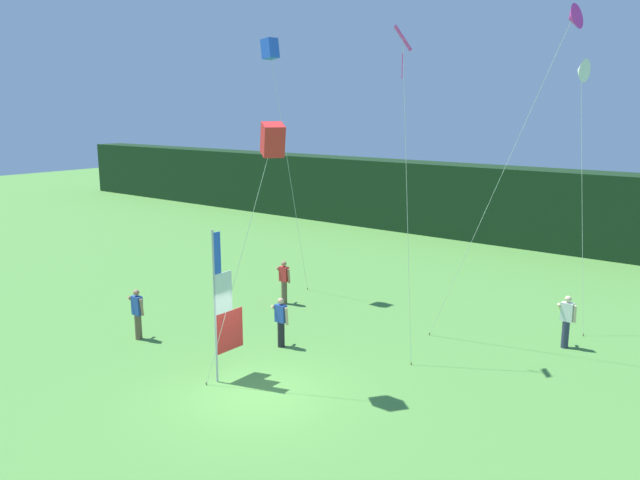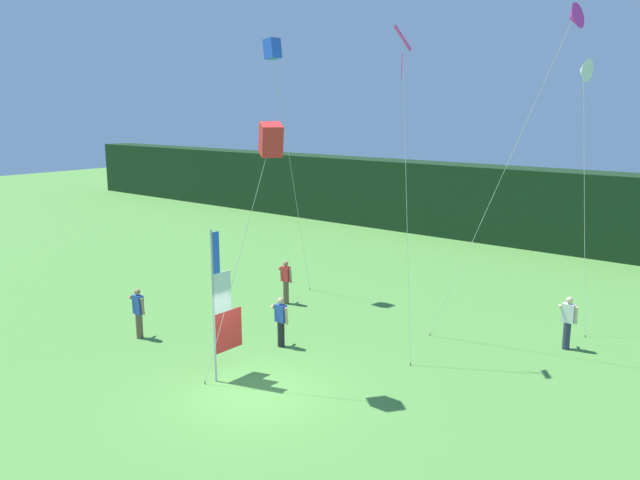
{
  "view_description": "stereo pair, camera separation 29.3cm",
  "coord_description": "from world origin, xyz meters",
  "px_view_note": "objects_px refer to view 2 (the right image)",
  "views": [
    {
      "loc": [
        10.84,
        -11.02,
        7.33
      ],
      "look_at": [
        -0.97,
        3.87,
        3.37
      ],
      "focal_mm": 35.66,
      "sensor_mm": 36.0,
      "label": 1
    },
    {
      "loc": [
        11.07,
        -10.84,
        7.33
      ],
      "look_at": [
        -0.97,
        3.87,
        3.37
      ],
      "focal_mm": 35.66,
      "sensor_mm": 36.0,
      "label": 2
    }
  ],
  "objects_px": {
    "person_far_left": "(281,321)",
    "kite_red_box_2": "(271,140)",
    "kite_blue_box_3": "(273,50)",
    "kite_magenta_delta_0": "(573,20)",
    "person_near_banner": "(139,312)",
    "kite_white_delta_4": "(584,72)",
    "person_mid_field": "(568,321)",
    "banner_flag": "(222,308)",
    "kite_magenta_diamond_1": "(403,62)",
    "person_far_right": "(286,281)"
  },
  "relations": [
    {
      "from": "person_far_left",
      "to": "kite_red_box_2",
      "type": "distance_m",
      "value": 6.33
    },
    {
      "from": "kite_red_box_2",
      "to": "kite_blue_box_3",
      "type": "bearing_deg",
      "value": 132.88
    },
    {
      "from": "kite_magenta_delta_0",
      "to": "kite_red_box_2",
      "type": "bearing_deg",
      "value": -127.62
    },
    {
      "from": "person_near_banner",
      "to": "kite_magenta_delta_0",
      "type": "bearing_deg",
      "value": 31.87
    },
    {
      "from": "kite_white_delta_4",
      "to": "kite_red_box_2",
      "type": "bearing_deg",
      "value": -113.1
    },
    {
      "from": "person_near_banner",
      "to": "kite_red_box_2",
      "type": "xyz_separation_m",
      "value": [
        5.8,
        0.21,
        5.65
      ]
    },
    {
      "from": "person_mid_field",
      "to": "kite_white_delta_4",
      "type": "relative_size",
      "value": 0.19
    },
    {
      "from": "kite_red_box_2",
      "to": "kite_white_delta_4",
      "type": "xyz_separation_m",
      "value": [
        4.31,
        10.11,
        1.94
      ]
    },
    {
      "from": "person_near_banner",
      "to": "kite_red_box_2",
      "type": "bearing_deg",
      "value": 2.05
    },
    {
      "from": "banner_flag",
      "to": "person_far_left",
      "type": "xyz_separation_m",
      "value": [
        -0.38,
        2.74,
        -1.19
      ]
    },
    {
      "from": "person_near_banner",
      "to": "kite_white_delta_4",
      "type": "relative_size",
      "value": 0.19
    },
    {
      "from": "kite_magenta_delta_0",
      "to": "kite_magenta_diamond_1",
      "type": "height_order",
      "value": "kite_magenta_delta_0"
    },
    {
      "from": "banner_flag",
      "to": "person_far_right",
      "type": "relative_size",
      "value": 2.53
    },
    {
      "from": "banner_flag",
      "to": "person_mid_field",
      "type": "relative_size",
      "value": 2.52
    },
    {
      "from": "person_near_banner",
      "to": "kite_white_delta_4",
      "type": "distance_m",
      "value": 16.32
    },
    {
      "from": "person_far_left",
      "to": "kite_blue_box_3",
      "type": "distance_m",
      "value": 10.49
    },
    {
      "from": "kite_magenta_diamond_1",
      "to": "kite_blue_box_3",
      "type": "xyz_separation_m",
      "value": [
        -7.29,
        2.45,
        0.88
      ]
    },
    {
      "from": "person_mid_field",
      "to": "kite_red_box_2",
      "type": "relative_size",
      "value": 0.24
    },
    {
      "from": "person_far_left",
      "to": "kite_magenta_diamond_1",
      "type": "distance_m",
      "value": 8.52
    },
    {
      "from": "person_near_banner",
      "to": "person_far_right",
      "type": "bearing_deg",
      "value": 78.42
    },
    {
      "from": "person_far_right",
      "to": "kite_magenta_delta_0",
      "type": "distance_m",
      "value": 13.07
    },
    {
      "from": "person_mid_field",
      "to": "kite_red_box_2",
      "type": "xyz_separation_m",
      "value": [
        -5.24,
        -7.59,
        5.64
      ]
    },
    {
      "from": "person_far_left",
      "to": "person_far_right",
      "type": "bearing_deg",
      "value": 130.3
    },
    {
      "from": "person_near_banner",
      "to": "person_far_left",
      "type": "bearing_deg",
      "value": 30.23
    },
    {
      "from": "kite_blue_box_3",
      "to": "person_far_left",
      "type": "bearing_deg",
      "value": -45.31
    },
    {
      "from": "kite_magenta_delta_0",
      "to": "banner_flag",
      "type": "bearing_deg",
      "value": -131.96
    },
    {
      "from": "banner_flag",
      "to": "person_far_right",
      "type": "distance_m",
      "value": 7.04
    },
    {
      "from": "kite_red_box_2",
      "to": "kite_white_delta_4",
      "type": "bearing_deg",
      "value": 66.9
    },
    {
      "from": "person_far_left",
      "to": "kite_magenta_delta_0",
      "type": "distance_m",
      "value": 11.94
    },
    {
      "from": "person_near_banner",
      "to": "person_mid_field",
      "type": "relative_size",
      "value": 0.99
    },
    {
      "from": "person_mid_field",
      "to": "person_far_left",
      "type": "distance_m",
      "value": 8.85
    },
    {
      "from": "person_near_banner",
      "to": "kite_magenta_delta_0",
      "type": "distance_m",
      "value": 15.47
    },
    {
      "from": "person_mid_field",
      "to": "kite_red_box_2",
      "type": "bearing_deg",
      "value": -124.6
    },
    {
      "from": "person_mid_field",
      "to": "person_far_right",
      "type": "distance_m",
      "value": 10.07
    },
    {
      "from": "person_near_banner",
      "to": "kite_red_box_2",
      "type": "relative_size",
      "value": 0.24
    },
    {
      "from": "person_far_right",
      "to": "kite_magenta_diamond_1",
      "type": "distance_m",
      "value": 9.85
    },
    {
      "from": "person_far_left",
      "to": "person_far_right",
      "type": "relative_size",
      "value": 0.95
    },
    {
      "from": "kite_red_box_2",
      "to": "kite_blue_box_3",
      "type": "xyz_separation_m",
      "value": [
        -5.95,
        6.4,
        2.92
      ]
    },
    {
      "from": "kite_magenta_delta_0",
      "to": "kite_red_box_2",
      "type": "distance_m",
      "value": 8.81
    },
    {
      "from": "banner_flag",
      "to": "kite_magenta_diamond_1",
      "type": "distance_m",
      "value": 8.42
    },
    {
      "from": "kite_magenta_delta_0",
      "to": "kite_red_box_2",
      "type": "relative_size",
      "value": 1.44
    },
    {
      "from": "kite_blue_box_3",
      "to": "kite_magenta_delta_0",
      "type": "bearing_deg",
      "value": 0.63
    },
    {
      "from": "kite_red_box_2",
      "to": "kite_blue_box_3",
      "type": "relative_size",
      "value": 0.71
    },
    {
      "from": "banner_flag",
      "to": "kite_blue_box_3",
      "type": "bearing_deg",
      "value": 123.24
    },
    {
      "from": "person_mid_field",
      "to": "kite_magenta_diamond_1",
      "type": "xyz_separation_m",
      "value": [
        -3.9,
        -3.63,
        7.68
      ]
    },
    {
      "from": "banner_flag",
      "to": "kite_magenta_delta_0",
      "type": "xyz_separation_m",
      "value": [
        6.39,
        7.11,
        7.63
      ]
    },
    {
      "from": "person_far_right",
      "to": "person_far_left",
      "type": "bearing_deg",
      "value": -49.7
    },
    {
      "from": "kite_magenta_diamond_1",
      "to": "banner_flag",
      "type": "bearing_deg",
      "value": -120.78
    },
    {
      "from": "kite_magenta_delta_0",
      "to": "kite_blue_box_3",
      "type": "bearing_deg",
      "value": -179.37
    },
    {
      "from": "person_far_right",
      "to": "kite_magenta_diamond_1",
      "type": "xyz_separation_m",
      "value": [
        5.96,
        -1.59,
        7.68
      ]
    }
  ]
}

